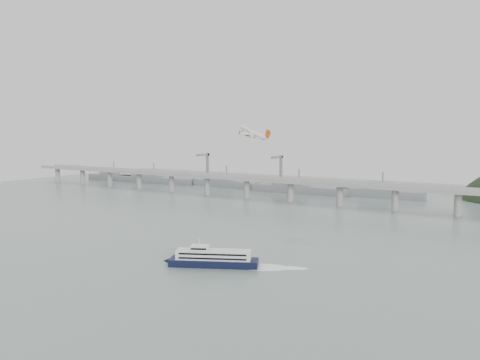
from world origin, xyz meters
The scene contains 5 objects.
ground centered at (0.00, 0.00, 0.00)m, with size 900.00×900.00×0.00m, color slate.
bridge centered at (-1.15, 200.00, 17.65)m, with size 800.00×22.00×23.90m.
distant_fleet centered at (-155.36, 265.08, 6.22)m, with size 453.00×60.90×40.00m.
ferry centered at (30.34, -20.95, 3.84)m, with size 70.10×37.85×14.16m.
airliner centered at (-4.59, 81.28, 67.70)m, with size 32.68×30.41×13.53m.
Camera 1 is at (163.57, -214.39, 68.81)m, focal length 35.00 mm.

